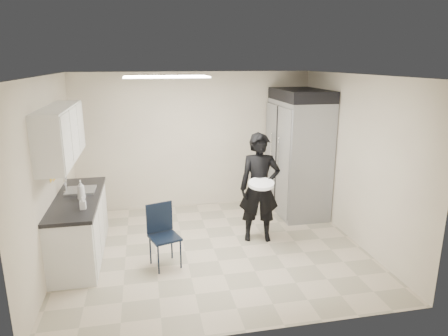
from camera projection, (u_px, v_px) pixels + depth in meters
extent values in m
plane|color=#BAAA92|center=(214.00, 249.00, 6.13)|extent=(4.50, 4.50, 0.00)
plane|color=white|center=(212.00, 75.00, 5.45)|extent=(4.50, 4.50, 0.00)
plane|color=beige|center=(195.00, 141.00, 7.68)|extent=(4.50, 0.00, 4.50)
plane|color=beige|center=(48.00, 176.00, 5.36)|extent=(0.00, 4.00, 4.00)
plane|color=beige|center=(355.00, 160.00, 6.22)|extent=(0.00, 4.00, 4.00)
cube|color=white|center=(166.00, 77.00, 5.72)|extent=(1.20, 0.60, 0.02)
cube|color=silver|center=(80.00, 228.00, 5.83)|extent=(0.60, 1.90, 0.86)
cube|color=black|center=(77.00, 199.00, 5.71)|extent=(0.64, 1.95, 0.05)
cube|color=gray|center=(81.00, 194.00, 5.96)|extent=(0.42, 0.40, 0.14)
cylinder|color=silver|center=(66.00, 185.00, 5.88)|extent=(0.02, 0.02, 0.24)
cube|color=silver|center=(61.00, 134.00, 5.44)|extent=(0.35, 1.80, 0.75)
cube|color=black|center=(71.00, 134.00, 6.57)|extent=(0.22, 0.30, 0.35)
cube|color=yellow|center=(51.00, 179.00, 5.47)|extent=(0.00, 0.12, 0.07)
cube|color=yellow|center=(54.00, 178.00, 5.67)|extent=(0.00, 0.12, 0.07)
cube|color=gray|center=(298.00, 158.00, 7.41)|extent=(0.80, 1.35, 2.10)
cube|color=black|center=(301.00, 95.00, 7.11)|extent=(0.80, 1.35, 0.20)
cube|color=black|center=(165.00, 238.00, 5.51)|extent=(0.48, 0.48, 0.86)
imported|color=black|center=(259.00, 188.00, 6.25)|extent=(0.70, 0.54, 1.73)
cylinder|color=white|center=(261.00, 184.00, 5.97)|extent=(0.46, 0.46, 0.05)
imported|color=white|center=(81.00, 190.00, 5.56)|extent=(0.12, 0.12, 0.28)
imported|color=#A6A9B2|center=(83.00, 203.00, 5.22)|extent=(0.08, 0.08, 0.17)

